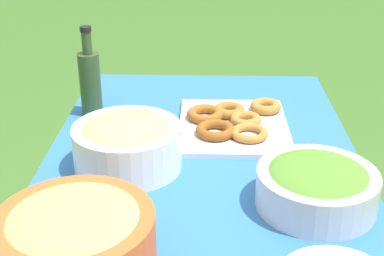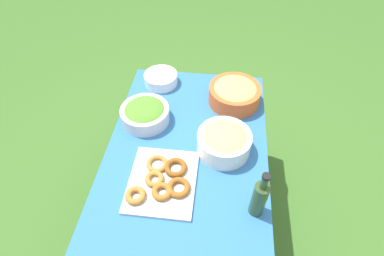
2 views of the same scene
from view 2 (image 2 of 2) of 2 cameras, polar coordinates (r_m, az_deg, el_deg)
name	(u,v)px [view 2 (image 2 of 2)]	position (r m, az deg, el deg)	size (l,w,h in m)	color
ground_plane	(188,215)	(2.28, -0.77, -16.22)	(14.00, 14.00, 0.00)	#3D6B28
picnic_table	(187,161)	(1.71, -0.99, -6.39)	(1.38, 0.87, 0.76)	#2D6BB2
salad_bowl	(145,113)	(1.76, -8.94, 2.82)	(0.28, 0.28, 0.11)	silver
pasta_bowl	(224,141)	(1.59, 6.13, -2.48)	(0.29, 0.29, 0.14)	white
donut_platter	(162,181)	(1.51, -5.65, -9.94)	(0.39, 0.34, 0.05)	silver
plate_stack	(161,79)	(2.03, -5.94, 9.32)	(0.22, 0.22, 0.07)	white
olive_oil_bottle	(259,198)	(1.37, 12.69, -12.89)	(0.07, 0.07, 0.29)	#2D4723
bread_bowl	(235,93)	(1.87, 8.11, 6.59)	(0.32, 0.32, 0.13)	#E05B28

